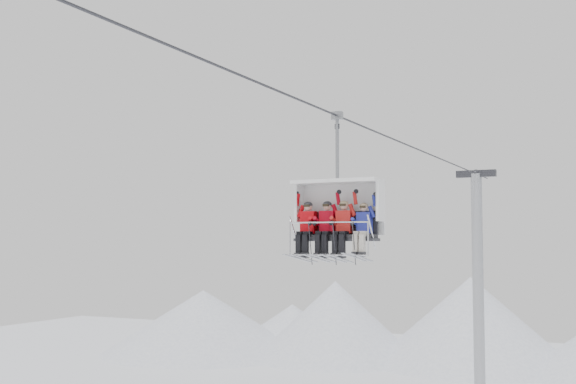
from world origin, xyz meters
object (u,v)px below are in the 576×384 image
at_px(lift_tower_right, 479,322).
at_px(skier_center_right, 343,226).
at_px(skier_far_left, 307,227).
at_px(skier_center_left, 326,226).
at_px(skier_far_right, 363,227).
at_px(chairlift_carrier, 339,210).

xyz_separation_m(lift_tower_right, skier_center_right, (0.23, -19.07, 4.44)).
bearing_deg(skier_far_left, skier_center_right, 0.00).
xyz_separation_m(skier_center_left, skier_far_right, (1.07, -0.01, -0.03)).
distance_m(chairlift_carrier, skier_center_right, 0.61).
relative_size(lift_tower_right, skier_far_left, 7.99).
bearing_deg(lift_tower_right, chairlift_carrier, -90.00).
bearing_deg(skier_far_left, lift_tower_right, 87.47).
relative_size(skier_center_left, skier_center_right, 1.00).
relative_size(lift_tower_right, skier_center_left, 7.99).
relative_size(chairlift_carrier, skier_far_right, 2.36).
distance_m(lift_tower_right, chairlift_carrier, 19.40).
height_order(chairlift_carrier, skier_center_left, chairlift_carrier).
relative_size(chairlift_carrier, skier_far_left, 2.36).
height_order(lift_tower_right, skier_center_left, lift_tower_right).
relative_size(lift_tower_right, skier_far_right, 7.99).
bearing_deg(lift_tower_right, skier_center_right, -89.30).
xyz_separation_m(chairlift_carrier, skier_far_right, (0.81, -0.31, -0.50)).
bearing_deg(skier_far_right, lift_tower_right, 92.42).
xyz_separation_m(chairlift_carrier, skier_far_left, (-0.84, -0.30, -0.47)).
height_order(chairlift_carrier, skier_center_right, chairlift_carrier).
height_order(skier_center_right, skier_far_right, skier_center_right).
distance_m(skier_far_left, skier_center_right, 1.07).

